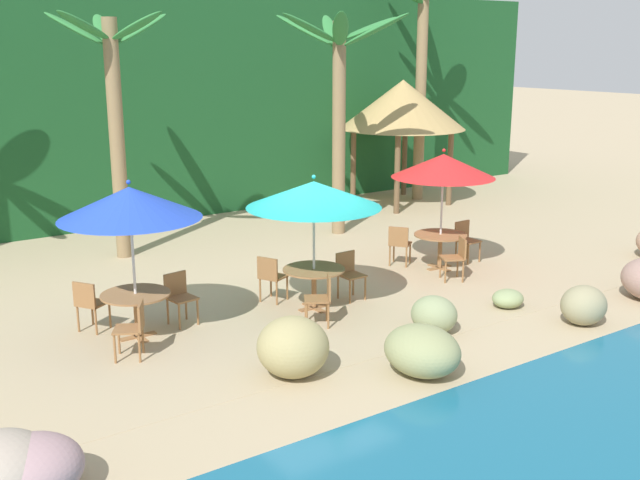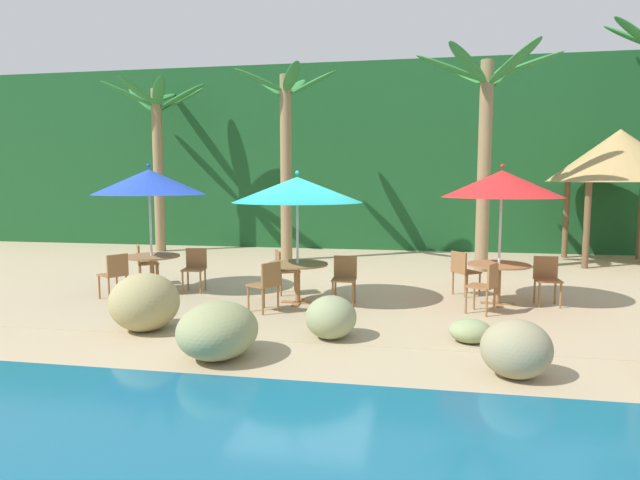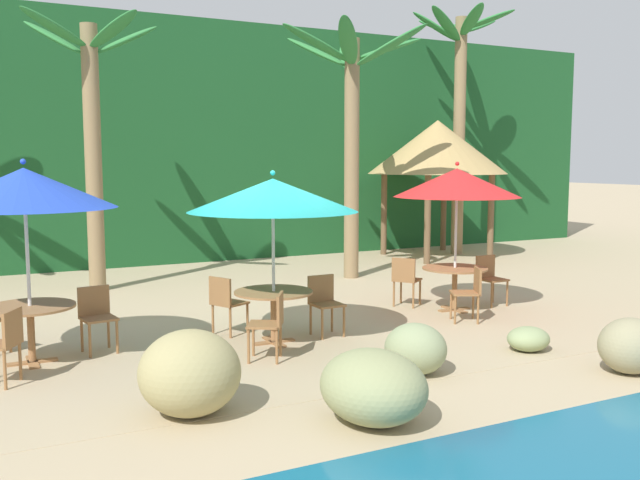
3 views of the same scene
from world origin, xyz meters
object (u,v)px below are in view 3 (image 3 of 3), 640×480
at_px(palm_tree_fourth, 459,93).
at_px(chair_blue_left, 4,341).
at_px(dining_table_red, 455,275).
at_px(palapa_hut, 437,148).
at_px(chair_teal_inland, 226,301).
at_px(chair_blue_seaward, 97,314).
at_px(chair_red_inland, 405,278).
at_px(chair_teal_seaward, 324,300).
at_px(umbrella_red, 457,183).
at_px(umbrella_blue, 24,188).
at_px(dining_table_teal, 274,300).
at_px(palm_tree_third, 352,109).
at_px(palm_tree_second, 91,114).
at_px(dining_table_blue, 30,315).
at_px(chair_teal_left, 272,321).
at_px(chair_red_left, 470,290).
at_px(chair_red_seaward, 489,276).
at_px(umbrella_teal, 273,195).

bearing_deg(palm_tree_fourth, chair_blue_left, -149.94).
xyz_separation_m(dining_table_red, palapa_hut, (3.78, 5.65, 2.26)).
xyz_separation_m(chair_teal_inland, palapa_hut, (7.82, 5.50, 2.36)).
distance_m(chair_blue_seaward, chair_red_inland, 5.31).
bearing_deg(chair_red_inland, palm_tree_fourth, 45.21).
relative_size(chair_teal_seaward, umbrella_red, 0.34).
bearing_deg(umbrella_blue, chair_red_inland, 6.78).
distance_m(dining_table_teal, palm_tree_third, 6.44).
bearing_deg(dining_table_teal, chair_teal_inland, 121.70).
bearing_deg(chair_blue_left, chair_red_inland, 13.14).
bearing_deg(palm_tree_second, umbrella_red, -42.80).
distance_m(dining_table_blue, dining_table_teal, 3.14).
bearing_deg(dining_table_red, umbrella_blue, -179.20).
xyz_separation_m(dining_table_teal, palm_tree_second, (-1.50, 5.29, 2.82)).
bearing_deg(chair_blue_left, chair_teal_inland, 18.97).
xyz_separation_m(chair_blue_left, chair_teal_left, (3.09, -0.47, 0.00)).
xyz_separation_m(chair_teal_seaward, umbrella_red, (2.74, 0.47, 1.66)).
bearing_deg(chair_red_left, chair_red_seaward, 38.05).
relative_size(dining_table_teal, palapa_hut, 0.30).
height_order(palm_tree_third, palm_tree_fourth, palm_tree_fourth).
distance_m(chair_red_inland, chair_red_left, 1.45).
distance_m(chair_teal_seaward, palm_tree_fourth, 10.45).
bearing_deg(dining_table_red, chair_blue_seaward, 178.95).
height_order(chair_red_inland, palapa_hut, palapa_hut).
distance_m(dining_table_teal, chair_red_seaward, 4.49).
relative_size(umbrella_blue, umbrella_red, 1.02).
relative_size(chair_blue_seaward, palm_tree_third, 0.16).
bearing_deg(chair_red_left, chair_teal_seaward, 172.26).
distance_m(chair_blue_seaward, palm_tree_third, 7.66).
relative_size(umbrella_blue, palm_tree_third, 0.48).
distance_m(dining_table_blue, chair_blue_seaward, 0.86).
xyz_separation_m(umbrella_teal, palm_tree_second, (-1.50, 5.29, 1.37)).
bearing_deg(umbrella_blue, chair_blue_seaward, 13.61).
height_order(umbrella_red, palapa_hut, palapa_hut).
distance_m(chair_blue_seaward, chair_red_left, 5.62).
height_order(chair_blue_left, umbrella_teal, umbrella_teal).
bearing_deg(palm_tree_second, dining_table_blue, -108.40).
bearing_deg(chair_teal_left, chair_red_inland, 30.39).
xyz_separation_m(dining_table_blue, umbrella_teal, (3.10, -0.48, 1.45)).
relative_size(chair_red_left, palm_tree_fourth, 0.13).
height_order(chair_red_inland, chair_red_left, same).
distance_m(umbrella_blue, dining_table_blue, 1.59).
bearing_deg(umbrella_teal, chair_red_left, -3.91).
height_order(chair_red_inland, palm_tree_third, palm_tree_third).
bearing_deg(chair_red_inland, chair_red_seaward, -20.16).
relative_size(dining_table_red, chair_red_seaward, 1.26).
distance_m(chair_teal_left, chair_red_seaward, 5.01).
bearing_deg(chair_red_inland, umbrella_red, -47.77).
height_order(umbrella_blue, dining_table_blue, umbrella_blue).
height_order(chair_teal_inland, chair_red_left, same).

